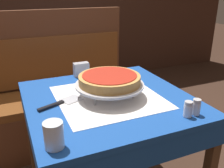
% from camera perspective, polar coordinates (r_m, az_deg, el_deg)
% --- Properties ---
extents(dining_table_front, '(0.87, 0.87, 0.74)m').
position_cam_1_polar(dining_table_front, '(1.40, -0.86, -6.41)').
color(dining_table_front, '#194799').
rests_on(dining_table_front, ground_plane).
extents(dining_table_rear, '(0.68, 0.68, 0.75)m').
position_cam_1_polar(dining_table_rear, '(3.05, -8.76, 8.49)').
color(dining_table_rear, '#194799').
rests_on(dining_table_rear, ground_plane).
extents(booth_bench, '(1.41, 0.52, 1.12)m').
position_cam_1_polar(booth_bench, '(2.25, -13.30, -5.00)').
color(booth_bench, brown).
rests_on(booth_bench, ground_plane).
extents(pizza_pan_stand, '(0.37, 0.37, 0.08)m').
position_cam_1_polar(pizza_pan_stand, '(1.33, -0.51, -0.34)').
color(pizza_pan_stand, '#ADADB2').
rests_on(pizza_pan_stand, dining_table_front).
extents(deep_dish_pizza, '(0.33, 0.33, 0.05)m').
position_cam_1_polar(deep_dish_pizza, '(1.32, -0.52, 1.07)').
color(deep_dish_pizza, '#C68E47').
rests_on(deep_dish_pizza, pizza_pan_stand).
extents(pizza_server, '(0.25, 0.14, 0.01)m').
position_cam_1_polar(pizza_server, '(1.31, -11.47, -4.20)').
color(pizza_server, '#BCBCC1').
rests_on(pizza_server, dining_table_front).
extents(water_glass_near, '(0.07, 0.07, 0.10)m').
position_cam_1_polar(water_glass_near, '(0.96, -13.19, -11.28)').
color(water_glass_near, silver).
rests_on(water_glass_near, dining_table_front).
extents(salt_shaker, '(0.04, 0.04, 0.07)m').
position_cam_1_polar(salt_shaker, '(1.20, 16.99, -5.50)').
color(salt_shaker, silver).
rests_on(salt_shaker, dining_table_front).
extents(pepper_shaker, '(0.04, 0.04, 0.08)m').
position_cam_1_polar(pepper_shaker, '(1.23, 18.71, -5.00)').
color(pepper_shaker, silver).
rests_on(pepper_shaker, dining_table_front).
extents(napkin_holder, '(0.10, 0.05, 0.09)m').
position_cam_1_polar(napkin_holder, '(1.67, -7.05, 3.34)').
color(napkin_holder, '#B2B2B7').
rests_on(napkin_holder, dining_table_front).
extents(condiment_caddy, '(0.11, 0.11, 0.14)m').
position_cam_1_polar(condiment_caddy, '(2.97, -8.29, 11.14)').
color(condiment_caddy, black).
rests_on(condiment_caddy, dining_table_rear).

